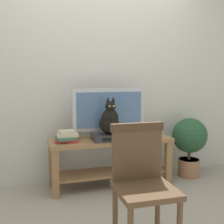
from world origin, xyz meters
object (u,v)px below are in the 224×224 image
Objects in this scene: tv_stand at (111,153)px; book_stack at (67,137)px; wooden_chair at (142,177)px; tv at (109,112)px; potted_plant at (189,141)px; cat at (110,121)px; media_box at (109,137)px.

book_stack is (-0.51, -0.04, 0.22)m from tv_stand.
tv_stand is at bearing 83.33° from wooden_chair.
tv is 1.11m from potted_plant.
media_box is at bearing 94.82° from cat.
wooden_chair is at bearing -96.67° from tv_stand.
tv_stand is 0.56m from book_stack.
tv is 1.15× the size of potted_plant.
book_stack is (-0.51, -0.10, -0.24)m from tv.
tv reaches higher than tv_stand.
potted_plant is at bearing 5.68° from cat.
cat is 0.55× the size of potted_plant.
tv reaches higher than book_stack.
tv is 1.34m from wooden_chair.
cat is at bearing -112.89° from tv_stand.
potted_plant is at bearing 0.46° from tv_stand.
tv is at bearing 75.19° from cat.
tv_stand is at bearing 4.75° from book_stack.
book_stack is 1.56m from potted_plant.
cat is 0.45× the size of wooden_chair.
cat is (-0.04, -0.16, -0.08)m from tv.
tv_stand is at bearing 62.91° from media_box.
potted_plant is (1.08, 0.11, -0.32)m from cat.
tv_stand is at bearing -179.54° from potted_plant.
tv reaches higher than cat.
wooden_chair reaches higher than tv_stand.
book_stack is (-0.36, 1.19, 0.08)m from wooden_chair.
tv_stand is 3.81× the size of media_box.
media_box is 1.15m from wooden_chair.
tv_stand is 5.43× the size of book_stack.
cat is at bearing -104.81° from tv.
wooden_chair is (-0.10, -1.15, -0.06)m from media_box.
wooden_chair is 1.25m from book_stack.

